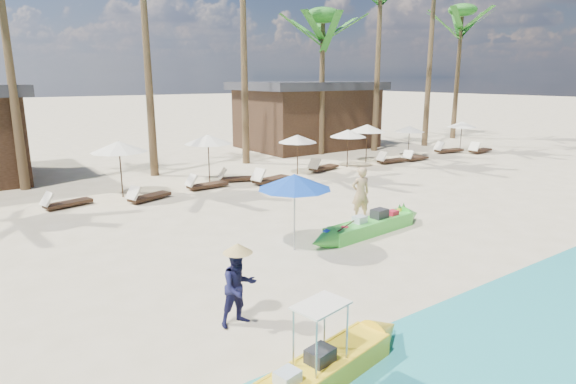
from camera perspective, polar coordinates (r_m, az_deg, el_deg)
ground at (r=11.00m, az=-0.34°, el=-11.23°), size 240.00×240.00×0.00m
green_canoe at (r=14.73m, az=9.69°, el=-3.99°), size 5.34×0.98×0.68m
yellow_canoe at (r=7.72m, az=2.75°, el=-21.08°), size 5.12×1.26×1.34m
tourist at (r=15.94m, az=8.59°, el=-0.16°), size 0.74×0.59×1.77m
vendor_green at (r=9.24m, az=-5.86°, el=-11.18°), size 0.74×0.58×1.51m
blue_umbrella at (r=12.67m, az=0.79°, el=1.24°), size 1.97×1.97×2.12m
resort_parasol_5 at (r=19.65m, az=-19.41°, el=5.10°), size 2.15×2.15×2.22m
lounger_5_left at (r=19.12m, az=-24.97°, el=-1.13°), size 1.80×0.91×0.59m
resort_parasol_6 at (r=21.50m, az=-9.46°, el=6.20°), size 2.10×2.10×2.16m
lounger_6_left at (r=19.04m, az=-16.37°, el=-0.45°), size 1.84×1.09×0.60m
lounger_6_right at (r=20.56m, az=-9.83°, el=0.92°), size 1.84×0.63×0.62m
resort_parasol_7 at (r=23.09m, az=1.14°, el=6.34°), size 1.87×1.87×1.93m
lounger_7_left at (r=21.79m, az=-6.26°, el=1.71°), size 1.77×1.04×0.58m
lounger_7_right at (r=21.32m, az=-2.22°, el=1.61°), size 2.04×0.99×0.67m
resort_parasol_8 at (r=25.16m, az=7.13°, el=6.91°), size 1.91×1.91×1.97m
lounger_8_left at (r=24.25m, az=4.09°, el=3.00°), size 1.94×0.96×0.63m
resort_parasol_9 at (r=26.78m, az=9.36°, el=7.48°), size 2.04×2.04×2.10m
lounger_9_left at (r=26.93m, az=12.01°, el=3.77°), size 1.82×0.66×0.61m
lounger_9_right at (r=28.08m, az=14.84°, el=3.96°), size 1.65×0.54×0.56m
resort_parasol_10 at (r=29.36m, az=14.20°, el=7.27°), size 1.77×1.77×1.82m
lounger_10_left at (r=28.27m, az=14.41°, el=4.05°), size 1.72×1.00×0.56m
lounger_10_right at (r=31.60m, az=18.35°, el=4.81°), size 2.02×0.96×0.66m
resort_parasol_11 at (r=32.46m, az=19.93°, el=7.54°), size 1.83×1.83×1.89m
lounger_11_left at (r=32.22m, az=21.73°, el=4.69°), size 1.99×0.79×0.66m
palm_6 at (r=29.43m, az=4.14°, el=18.20°), size 2.08×2.08×8.51m
palm_7 at (r=31.54m, az=10.88°, el=21.24°), size 2.08×2.08×11.08m
palm_9 at (r=39.51m, az=19.83°, el=17.72°), size 2.08×2.08×9.82m
pavilion_east at (r=32.48m, az=2.23°, el=9.20°), size 8.80×6.60×4.30m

